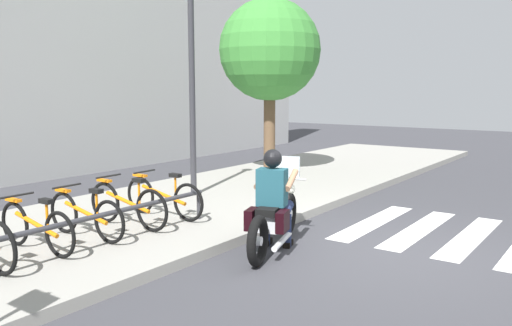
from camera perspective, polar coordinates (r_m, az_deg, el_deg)
ground_plane at (r=7.82m, az=13.92°, el=-9.20°), size 48.00×48.00×0.00m
sidewalk at (r=9.94m, az=-8.30°, el=-4.90°), size 24.00×4.40×0.15m
crosswalk_stripe_1 at (r=8.91m, az=22.17°, el=-7.41°), size 2.80×0.40×0.01m
crosswalk_stripe_2 at (r=9.11m, az=17.25°, el=-6.83°), size 2.80×0.40×0.01m
crosswalk_stripe_3 at (r=9.38m, az=12.58°, el=-6.24°), size 2.80×0.40×0.01m
motorcycle at (r=7.59m, az=2.09°, el=-5.82°), size 2.20×0.93×1.26m
rider at (r=7.44m, az=1.92°, el=-3.17°), size 0.73×0.66×1.46m
bicycle_1 at (r=7.54m, az=-22.66°, el=-6.37°), size 0.48×1.60×0.74m
bicycle_2 at (r=7.96m, az=-17.93°, el=-5.37°), size 0.48×1.62×0.75m
bicycle_3 at (r=8.42m, az=-13.72°, el=-4.37°), size 0.48×1.70×0.79m
bicycle_4 at (r=8.94m, az=-9.97°, el=-3.62°), size 0.48×1.72×0.76m
bike_rack at (r=7.51m, az=-15.41°, el=-5.49°), size 3.69×0.07×0.49m
street_lamp at (r=10.59m, az=-6.96°, el=9.92°), size 0.28×0.28×4.37m
tree_near_rack at (r=13.49m, az=1.49°, el=12.03°), size 2.55×2.55×4.53m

